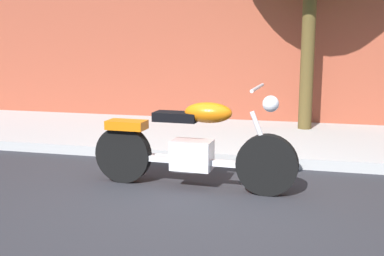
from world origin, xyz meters
TOP-DOWN VIEW (x-y plane):
  - ground_plane at (0.00, 0.00)m, footprint 60.00×60.00m
  - sidewalk at (0.00, 2.99)m, footprint 20.47×2.79m
  - motorcycle at (-0.24, 0.53)m, footprint 2.29×0.70m

SIDE VIEW (x-z plane):
  - ground_plane at x=0.00m, z-range 0.00..0.00m
  - sidewalk at x=0.00m, z-range 0.00..0.14m
  - motorcycle at x=-0.24m, z-range -0.11..1.04m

